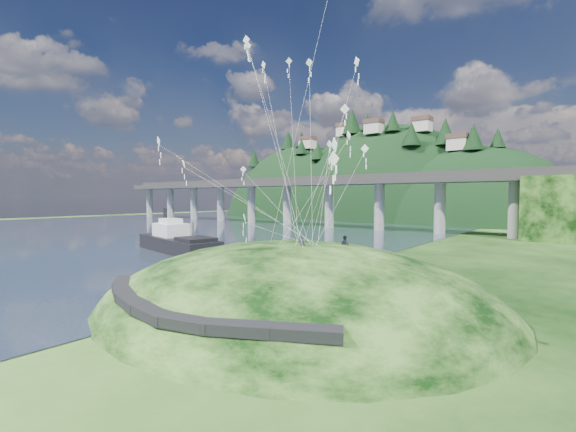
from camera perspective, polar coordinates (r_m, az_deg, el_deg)
The scene contains 10 objects.
ground at distance 37.60m, azimuth -10.72°, elevation -10.89°, with size 320.00×320.00×0.00m, color black.
water at distance 113.67m, azimuth -22.98°, elevation -1.84°, with size 240.00×240.00×0.00m, color #2C3A51.
grass_hill at distance 34.08m, azimuth 1.09°, elevation -14.92°, with size 36.00×32.00×13.00m.
footpath at distance 25.59m, azimuth -16.60°, elevation -12.73°, with size 22.29×5.84×0.83m.
bridge at distance 108.35m, azimuth 8.63°, elevation 3.27°, with size 160.00×11.00×15.00m.
far_ridge at distance 163.23m, azimuth 12.55°, elevation -2.93°, with size 153.00×70.00×94.50m.
work_barge at distance 64.75m, azimuth -16.13°, elevation -3.59°, with size 20.45×9.16×6.92m.
wooden_dock at distance 45.21m, azimuth -9.90°, elevation -8.02°, with size 12.72×3.58×0.90m.
kite_flyers at distance 32.56m, azimuth 6.20°, elevation -2.80°, with size 2.70×4.32×1.95m.
kite_swarm at distance 34.35m, azimuth 0.23°, elevation 14.71°, with size 18.73×15.68×21.69m.
Camera 1 is at (27.78, -23.72, 8.93)m, focal length 24.00 mm.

